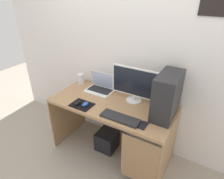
{
  "coord_description": "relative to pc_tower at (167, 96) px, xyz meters",
  "views": [
    {
      "loc": [
        0.97,
        -1.65,
        1.97
      ],
      "look_at": [
        0.0,
        0.0,
        0.95
      ],
      "focal_mm": 30.65,
      "sensor_mm": 36.0,
      "label": 1
    }
  ],
  "objects": [
    {
      "name": "subwoofer",
      "position": [
        -0.69,
        -0.06,
        -0.87
      ],
      "size": [
        0.26,
        0.26,
        0.26
      ],
      "primitive_type": "cube",
      "color": "black",
      "rests_on": "ground_plane"
    },
    {
      "name": "monitor",
      "position": [
        -0.4,
        0.1,
        -0.01
      ],
      "size": [
        0.57,
        0.18,
        0.42
      ],
      "color": "white",
      "rests_on": "desk"
    },
    {
      "name": "pc_tower",
      "position": [
        0.0,
        0.0,
        0.0
      ],
      "size": [
        0.21,
        0.43,
        0.47
      ],
      "primitive_type": "cube",
      "color": "#232326",
      "rests_on": "desk"
    },
    {
      "name": "cell_phone",
      "position": [
        -0.12,
        -0.29,
        -0.23
      ],
      "size": [
        0.07,
        0.13,
        0.01
      ],
      "primitive_type": "cube",
      "color": "black",
      "rests_on": "desk"
    },
    {
      "name": "desk",
      "position": [
        -0.58,
        -0.09,
        -0.39
      ],
      "size": [
        1.46,
        0.68,
        0.77
      ],
      "color": "#A37A51",
      "rests_on": "ground_plane"
    },
    {
      "name": "mouse_right",
      "position": [
        -0.93,
        -0.31,
        -0.21
      ],
      "size": [
        0.06,
        0.1,
        0.03
      ],
      "primitive_type": "ellipsoid",
      "color": "black",
      "rests_on": "mousepad"
    },
    {
      "name": "keyboard",
      "position": [
        -0.37,
        -0.3,
        -0.22
      ],
      "size": [
        0.42,
        0.14,
        0.02
      ],
      "primitive_type": "cube",
      "color": "#232326",
      "rests_on": "desk"
    },
    {
      "name": "ground_plane",
      "position": [
        -0.6,
        -0.08,
        -1.0
      ],
      "size": [
        8.0,
        8.0,
        0.0
      ],
      "primitive_type": "plane",
      "color": "#9E9384"
    },
    {
      "name": "speaker",
      "position": [
        -1.23,
        0.14,
        -0.16
      ],
      "size": [
        0.1,
        0.1,
        0.15
      ],
      "primitive_type": "cylinder",
      "color": "silver",
      "rests_on": "desk"
    },
    {
      "name": "mouse_left",
      "position": [
        -0.84,
        -0.28,
        -0.21
      ],
      "size": [
        0.06,
        0.1,
        0.03
      ],
      "primitive_type": "ellipsoid",
      "color": "#2D51B2",
      "rests_on": "mousepad"
    },
    {
      "name": "wall_back",
      "position": [
        -0.6,
        0.3,
        0.3
      ],
      "size": [
        4.0,
        0.05,
        2.6
      ],
      "color": "silver",
      "rests_on": "ground_plane"
    },
    {
      "name": "laptop",
      "position": [
        -0.89,
        0.12,
        -0.19
      ],
      "size": [
        0.36,
        0.24,
        0.25
      ],
      "color": "white",
      "rests_on": "desk"
    },
    {
      "name": "mousepad",
      "position": [
        -0.88,
        -0.29,
        -0.23
      ],
      "size": [
        0.26,
        0.2,
        0.0
      ],
      "primitive_type": "cube",
      "color": "black",
      "rests_on": "desk"
    }
  ]
}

